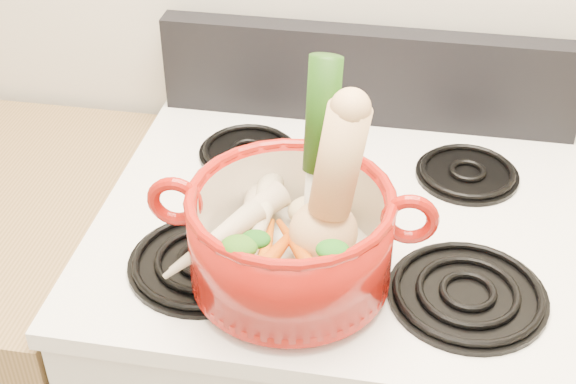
# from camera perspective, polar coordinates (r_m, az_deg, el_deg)

# --- Properties ---
(cooktop) EXTENTS (0.78, 0.67, 0.03)m
(cooktop) POSITION_cam_1_polar(r_m,az_deg,el_deg) (1.29, 4.10, -2.10)
(cooktop) COLOR white
(cooktop) RESTS_ON stove_body
(control_backsplash) EXTENTS (0.76, 0.05, 0.18)m
(control_backsplash) POSITION_cam_1_polar(r_m,az_deg,el_deg) (1.48, 5.67, 8.20)
(control_backsplash) COLOR black
(control_backsplash) RESTS_ON cooktop
(burner_front_left) EXTENTS (0.22, 0.22, 0.02)m
(burner_front_left) POSITION_cam_1_polar(r_m,az_deg,el_deg) (1.18, -5.99, -4.91)
(burner_front_left) COLOR black
(burner_front_left) RESTS_ON cooktop
(burner_front_right) EXTENTS (0.22, 0.22, 0.02)m
(burner_front_right) POSITION_cam_1_polar(r_m,az_deg,el_deg) (1.15, 12.66, -7.00)
(burner_front_right) COLOR black
(burner_front_right) RESTS_ON cooktop
(burner_back_left) EXTENTS (0.17, 0.17, 0.02)m
(burner_back_left) POSITION_cam_1_polar(r_m,az_deg,el_deg) (1.41, -2.85, 2.97)
(burner_back_left) COLOR black
(burner_back_left) RESTS_ON cooktop
(burner_back_right) EXTENTS (0.17, 0.17, 0.02)m
(burner_back_right) POSITION_cam_1_polar(r_m,az_deg,el_deg) (1.39, 12.64, 1.39)
(burner_back_right) COLOR black
(burner_back_right) RESTS_ON cooktop
(dutch_oven) EXTENTS (0.29, 0.29, 0.14)m
(dutch_oven) POSITION_cam_1_polar(r_m,az_deg,el_deg) (1.10, 0.18, -3.23)
(dutch_oven) COLOR #951109
(dutch_oven) RESTS_ON burner_front_left
(pot_handle_left) EXTENTS (0.08, 0.02, 0.08)m
(pot_handle_left) POSITION_cam_1_polar(r_m,az_deg,el_deg) (1.09, -8.05, -0.65)
(pot_handle_left) COLOR #951109
(pot_handle_left) RESTS_ON dutch_oven
(pot_handle_right) EXTENTS (0.08, 0.02, 0.08)m
(pot_handle_right) POSITION_cam_1_polar(r_m,az_deg,el_deg) (1.06, 8.66, -1.91)
(pot_handle_right) COLOR #951109
(pot_handle_right) RESTS_ON dutch_oven
(squash) EXTENTS (0.16, 0.14, 0.25)m
(squash) POSITION_cam_1_polar(r_m,az_deg,el_deg) (1.05, 2.64, 0.49)
(squash) COLOR #E3B474
(squash) RESTS_ON dutch_oven
(leek) EXTENTS (0.05, 0.10, 0.30)m
(leek) POSITION_cam_1_polar(r_m,az_deg,el_deg) (1.07, 2.29, 2.58)
(leek) COLOR silver
(leek) RESTS_ON dutch_oven
(ginger) EXTENTS (0.09, 0.07, 0.04)m
(ginger) POSITION_cam_1_polar(r_m,az_deg,el_deg) (1.17, 1.98, -1.47)
(ginger) COLOR #CFB37F
(ginger) RESTS_ON dutch_oven
(parsnip_0) EXTENTS (0.04, 0.21, 0.06)m
(parsnip_0) POSITION_cam_1_polar(r_m,az_deg,el_deg) (1.14, -2.89, -2.52)
(parsnip_0) COLOR beige
(parsnip_0) RESTS_ON dutch_oven
(parsnip_1) EXTENTS (0.16, 0.19, 0.06)m
(parsnip_1) POSITION_cam_1_polar(r_m,az_deg,el_deg) (1.13, -4.30, -2.56)
(parsnip_1) COLOR beige
(parsnip_1) RESTS_ON dutch_oven
(parsnip_2) EXTENTS (0.05, 0.21, 0.06)m
(parsnip_2) POSITION_cam_1_polar(r_m,az_deg,el_deg) (1.14, -1.90, -1.70)
(parsnip_2) COLOR beige
(parsnip_2) RESTS_ON dutch_oven
(parsnip_3) EXTENTS (0.13, 0.16, 0.05)m
(parsnip_3) POSITION_cam_1_polar(r_m,az_deg,el_deg) (1.10, -5.40, -3.40)
(parsnip_3) COLOR beige
(parsnip_3) RESTS_ON dutch_oven
(carrot_0) EXTENTS (0.04, 0.15, 0.04)m
(carrot_0) POSITION_cam_1_polar(r_m,az_deg,el_deg) (1.10, -1.63, -4.63)
(carrot_0) COLOR #D4610A
(carrot_0) RESTS_ON dutch_oven
(carrot_1) EXTENTS (0.09, 0.17, 0.05)m
(carrot_1) POSITION_cam_1_polar(r_m,az_deg,el_deg) (1.07, -1.41, -5.12)
(carrot_1) COLOR #C54709
(carrot_1) RESTS_ON dutch_oven
(carrot_2) EXTENTS (0.13, 0.16, 0.05)m
(carrot_2) POSITION_cam_1_polar(r_m,az_deg,el_deg) (1.07, 1.23, -5.03)
(carrot_2) COLOR #D9560A
(carrot_2) RESTS_ON dutch_oven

